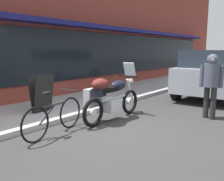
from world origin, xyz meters
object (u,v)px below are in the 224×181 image
Objects in this scene: sandwich_board_sign at (41,93)px; parked_minivan at (215,72)px; touring_motorcycle at (109,96)px; parked_bicycle at (54,117)px; pedestrian_walking at (211,79)px.

parked_minivan is at bearing -25.98° from sandwich_board_sign.
parked_minivan is 4.58× the size of sandwich_board_sign.
touring_motorcycle is at bearing 167.18° from parked_minivan.
parked_minivan is (6.40, -1.36, 0.54)m from parked_bicycle.
touring_motorcycle is at bearing -9.20° from parked_bicycle.
pedestrian_walking is at bearing -33.32° from parked_bicycle.
touring_motorcycle is 5.04m from parked_minivan.
pedestrian_walking reaches higher than sandwich_board_sign.
touring_motorcycle reaches higher than parked_bicycle.
pedestrian_walking is (-3.16, -0.78, 0.11)m from parked_minivan.
parked_bicycle is 0.38× the size of parked_minivan.
parked_bicycle is 6.57m from parked_minivan.
parked_minivan is at bearing -12.82° from touring_motorcycle.
touring_motorcycle is 2.61m from pedestrian_walking.
touring_motorcycle is at bearing 132.73° from pedestrian_walking.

